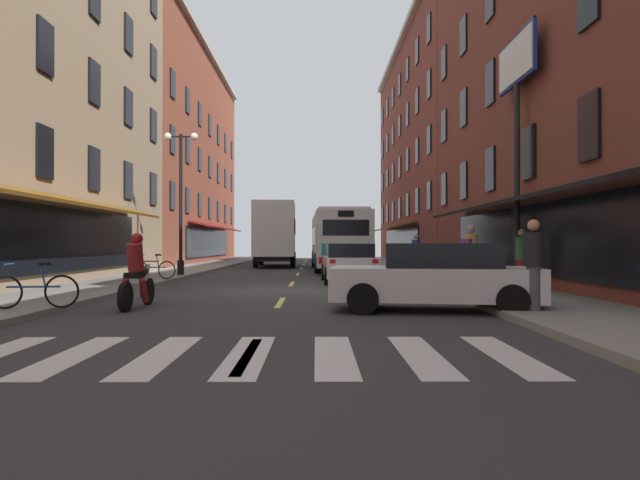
{
  "coord_description": "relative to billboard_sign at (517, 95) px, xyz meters",
  "views": [
    {
      "loc": [
        0.87,
        -17.21,
        1.41
      ],
      "look_at": [
        1.06,
        11.44,
        1.62
      ],
      "focal_mm": 31.86,
      "sensor_mm": 36.0,
      "label": 1
    }
  ],
  "objects": [
    {
      "name": "ground_plane",
      "position": [
        -7.05,
        -0.17,
        -6.07
      ],
      "size": [
        34.8,
        80.0,
        0.1
      ],
      "primitive_type": "cube",
      "color": "#333335"
    },
    {
      "name": "lane_centre_dashes",
      "position": [
        -7.05,
        -0.42,
        -6.02
      ],
      "size": [
        0.14,
        73.9,
        0.01
      ],
      "color": "#DBCC4C",
      "rests_on": "ground"
    },
    {
      "name": "crosswalk_near",
      "position": [
        -7.05,
        -10.17,
        -6.02
      ],
      "size": [
        7.1,
        2.8,
        0.01
      ],
      "color": "silver",
      "rests_on": "ground"
    },
    {
      "name": "sidewalk_left",
      "position": [
        -12.95,
        -0.17,
        -5.95
      ],
      "size": [
        3.0,
        80.0,
        0.14
      ],
      "primitive_type": "cube",
      "color": "gray",
      "rests_on": "ground"
    },
    {
      "name": "sidewalk_right",
      "position": [
        -1.15,
        -0.17,
        -5.95
      ],
      "size": [
        3.0,
        80.0,
        0.14
      ],
      "primitive_type": "cube",
      "color": "gray",
      "rests_on": "ground"
    },
    {
      "name": "billboard_sign",
      "position": [
        0.0,
        0.0,
        0.0
      ],
      "size": [
        0.4,
        3.0,
        7.67
      ],
      "color": "black",
      "rests_on": "sidewalk_right"
    },
    {
      "name": "transit_bus",
      "position": [
        -5.02,
        13.48,
        -4.38
      ],
      "size": [
        2.87,
        11.89,
        3.12
      ],
      "color": "silver",
      "rests_on": "ground"
    },
    {
      "name": "box_truck",
      "position": [
        -8.73,
        18.27,
        -3.99
      ],
      "size": [
        2.65,
        7.99,
        3.92
      ],
      "color": "black",
      "rests_on": "ground"
    },
    {
      "name": "sedan_near",
      "position": [
        -3.65,
        -5.4,
        -5.3
      ],
      "size": [
        4.5,
        2.48,
        1.43
      ],
      "color": "silver",
      "rests_on": "ground"
    },
    {
      "name": "sedan_mid",
      "position": [
        -4.98,
        3.49,
        -5.3
      ],
      "size": [
        1.99,
        4.26,
        1.42
      ],
      "color": "silver",
      "rests_on": "ground"
    },
    {
      "name": "motorcycle_rider",
      "position": [
        -10.13,
        -4.87,
        -5.31
      ],
      "size": [
        0.62,
        2.07,
        1.66
      ],
      "color": "black",
      "rests_on": "ground"
    },
    {
      "name": "bicycle_near",
      "position": [
        -11.76,
        -6.15,
        -5.52
      ],
      "size": [
        1.7,
        0.48,
        0.91
      ],
      "color": "black",
      "rests_on": "sidewalk_left"
    },
    {
      "name": "bicycle_mid",
      "position": [
        -12.13,
        3.34,
        -5.52
      ],
      "size": [
        1.7,
        0.48,
        0.91
      ],
      "color": "black",
      "rests_on": "sidewalk_left"
    },
    {
      "name": "pedestrian_near",
      "position": [
        -1.97,
        -1.98,
        -4.93
      ],
      "size": [
        0.5,
        0.49,
        1.8
      ],
      "rotation": [
        0.0,
        0.0,
        5.45
      ],
      "color": "navy",
      "rests_on": "sidewalk_right"
    },
    {
      "name": "pedestrian_mid",
      "position": [
        -1.94,
        6.61,
        -5.01
      ],
      "size": [
        0.36,
        0.36,
        1.71
      ],
      "rotation": [
        0.0,
        0.0,
        4.02
      ],
      "color": "navy",
      "rests_on": "sidewalk_right"
    },
    {
      "name": "pedestrian_far",
      "position": [
        -0.24,
        -1.09,
        -5.0
      ],
      "size": [
        0.36,
        0.36,
        1.72
      ],
      "rotation": [
        0.0,
        0.0,
        1.02
      ],
      "color": "maroon",
      "rests_on": "sidewalk_right"
    },
    {
      "name": "pedestrian_rear",
      "position": [
        -1.99,
        -6.49,
        -4.98
      ],
      "size": [
        0.36,
        0.36,
        1.75
      ],
      "rotation": [
        0.0,
        0.0,
        4.97
      ],
      "color": "#4C4C51",
      "rests_on": "sidewalk_right"
    },
    {
      "name": "street_lamp_twin",
      "position": [
        -11.82,
        6.21,
        -2.63
      ],
      "size": [
        1.42,
        0.32,
        5.91
      ],
      "color": "black",
      "rests_on": "sidewalk_left"
    }
  ]
}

